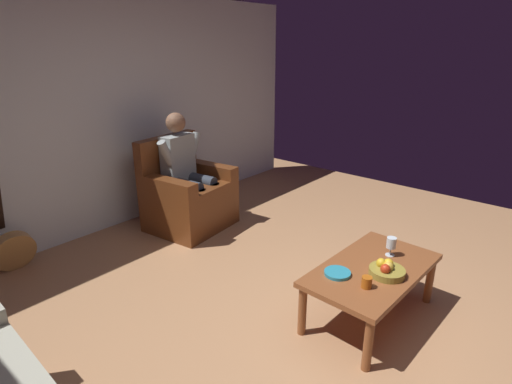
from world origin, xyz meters
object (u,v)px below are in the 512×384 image
person_seated (186,167)px  decorative_dish (337,273)px  coffee_table (372,274)px  wine_glass_near (391,244)px  fruit_bowl (387,270)px  armchair (187,197)px  guitar (12,247)px  candle_jar (367,282)px

person_seated → decorative_dish: (0.48, 2.18, -0.26)m
coffee_table → wine_glass_near: (-0.26, 0.02, 0.16)m
coffee_table → person_seated: bearing=-95.5°
coffee_table → fruit_bowl: size_ratio=4.51×
person_seated → fruit_bowl: size_ratio=5.13×
person_seated → wine_glass_near: (-0.03, 2.35, -0.17)m
armchair → coffee_table: armchair is taller
person_seated → decorative_dish: bearing=70.7°
guitar → wine_glass_near: size_ratio=6.62×
person_seated → wine_glass_near: 2.35m
coffee_table → guitar: (1.46, -2.82, -0.15)m
decorative_dish → person_seated: bearing=-102.5°
armchair → candle_jar: 2.47m
fruit_bowl → candle_jar: fruit_bowl is taller
decorative_dish → fruit_bowl: bearing=130.0°
person_seated → decorative_dish: size_ratio=6.86×
coffee_table → decorative_dish: bearing=-30.3°
armchair → fruit_bowl: size_ratio=4.05×
wine_glass_near → person_seated: bearing=-89.3°
coffee_table → wine_glass_near: wine_glass_near is taller
candle_jar → coffee_table: bearing=-163.6°
coffee_table → wine_glass_near: bearing=175.4°
guitar → fruit_bowl: bearing=115.9°
armchair → wine_glass_near: (-0.03, 2.35, 0.18)m
wine_glass_near → candle_jar: (0.53, 0.06, -0.06)m
wine_glass_near → decorative_dish: (0.51, -0.17, -0.09)m
guitar → decorative_dish: size_ratio=5.36×
fruit_bowl → decorative_dish: (0.22, -0.27, -0.03)m
decorative_dish → candle_jar: 0.23m
coffee_table → decorative_dish: size_ratio=6.02×
person_seated → coffee_table: size_ratio=1.14×
armchair → candle_jar: armchair is taller
wine_glass_near → fruit_bowl: wine_glass_near is taller
coffee_table → guitar: guitar is taller
person_seated → candle_jar: person_seated is taller
fruit_bowl → decorative_dish: 0.35m
person_seated → candle_jar: size_ratio=16.12×
person_seated → fruit_bowl: person_seated is taller
armchair → candle_jar: (0.50, 2.41, 0.12)m
coffee_table → wine_glass_near: 0.30m
armchair → wine_glass_near: 2.36m
guitar → wine_glass_near: guitar is taller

